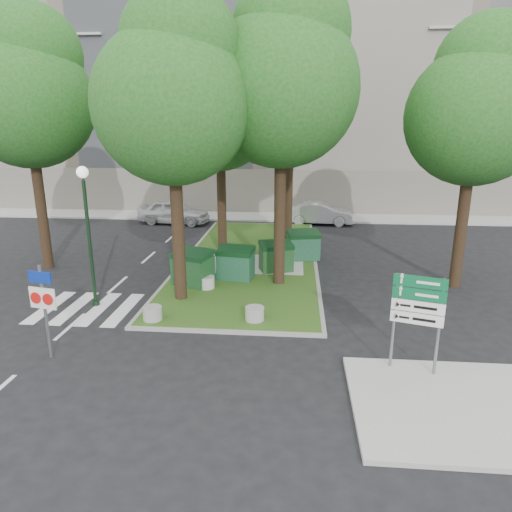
# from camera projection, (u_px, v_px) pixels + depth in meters

# --- Properties ---
(ground) EXTENTS (120.00, 120.00, 0.00)m
(ground) POSITION_uv_depth(u_px,v_px,m) (209.00, 332.00, 14.23)
(ground) COLOR black
(ground) RESTS_ON ground
(median_island) EXTENTS (6.00, 16.00, 0.12)m
(median_island) POSITION_uv_depth(u_px,v_px,m) (250.00, 259.00, 21.83)
(median_island) COLOR #2A4F16
(median_island) RESTS_ON ground
(median_kerb) EXTENTS (6.30, 16.30, 0.10)m
(median_kerb) POSITION_uv_depth(u_px,v_px,m) (250.00, 259.00, 21.83)
(median_kerb) COLOR gray
(median_kerb) RESTS_ON ground
(sidewalk_corner) EXTENTS (5.00, 4.00, 0.12)m
(sidewalk_corner) POSITION_uv_depth(u_px,v_px,m) (463.00, 407.00, 10.31)
(sidewalk_corner) COLOR #999993
(sidewalk_corner) RESTS_ON ground
(building_sidewalk) EXTENTS (42.00, 3.00, 0.12)m
(building_sidewalk) POSITION_uv_depth(u_px,v_px,m) (258.00, 217.00, 31.93)
(building_sidewalk) COLOR #999993
(building_sidewalk) RESTS_ON ground
(zebra_crossing) EXTENTS (5.00, 3.00, 0.01)m
(zebra_crossing) POSITION_uv_depth(u_px,v_px,m) (111.00, 309.00, 15.98)
(zebra_crossing) COLOR silver
(zebra_crossing) RESTS_ON ground
(apartment_building) EXTENTS (41.00, 12.00, 16.00)m
(apartment_building) POSITION_uv_depth(u_px,v_px,m) (266.00, 103.00, 36.93)
(apartment_building) COLOR tan
(apartment_building) RESTS_ON ground
(tree_median_near_left) EXTENTS (5.20, 5.20, 10.53)m
(tree_median_near_left) POSITION_uv_depth(u_px,v_px,m) (174.00, 90.00, 14.79)
(tree_median_near_left) COLOR black
(tree_median_near_left) RESTS_ON ground
(tree_median_near_right) EXTENTS (5.60, 5.60, 11.46)m
(tree_median_near_right) POSITION_uv_depth(u_px,v_px,m) (284.00, 73.00, 16.22)
(tree_median_near_right) COLOR black
(tree_median_near_right) RESTS_ON ground
(tree_median_mid) EXTENTS (4.80, 4.80, 9.99)m
(tree_median_mid) POSITION_uv_depth(u_px,v_px,m) (222.00, 108.00, 21.06)
(tree_median_mid) COLOR black
(tree_median_mid) RESTS_ON ground
(tree_median_far) EXTENTS (5.80, 5.80, 11.93)m
(tree_median_far) POSITION_uv_depth(u_px,v_px,m) (293.00, 83.00, 23.30)
(tree_median_far) COLOR black
(tree_median_far) RESTS_ON ground
(tree_street_left) EXTENTS (5.40, 5.40, 11.00)m
(tree_street_left) POSITION_uv_depth(u_px,v_px,m) (28.00, 89.00, 18.64)
(tree_street_left) COLOR black
(tree_street_left) RESTS_ON ground
(tree_street_right) EXTENTS (5.00, 5.00, 10.06)m
(tree_street_right) POSITION_uv_depth(u_px,v_px,m) (479.00, 103.00, 16.38)
(tree_street_right) COLOR black
(tree_street_right) RESTS_ON ground
(dumpster_a) EXTENTS (1.81, 1.56, 1.41)m
(dumpster_a) POSITION_uv_depth(u_px,v_px,m) (193.00, 268.00, 17.98)
(dumpster_a) COLOR #0E3614
(dumpster_a) RESTS_ON median_island
(dumpster_b) EXTENTS (1.58, 1.22, 1.34)m
(dumpster_b) POSITION_uv_depth(u_px,v_px,m) (236.00, 263.00, 18.69)
(dumpster_b) COLOR #124028
(dumpster_b) RESTS_ON median_island
(dumpster_c) EXTENTS (1.62, 1.34, 1.30)m
(dumpster_c) POSITION_uv_depth(u_px,v_px,m) (276.00, 257.00, 19.72)
(dumpster_c) COLOR #103613
(dumpster_c) RESTS_ON median_island
(dumpster_d) EXTENTS (1.68, 1.34, 1.38)m
(dumpster_d) POSITION_uv_depth(u_px,v_px,m) (303.00, 245.00, 21.45)
(dumpster_d) COLOR #144128
(dumpster_d) RESTS_ON median_island
(bollard_left) EXTENTS (0.61, 0.61, 0.44)m
(bollard_left) POSITION_uv_depth(u_px,v_px,m) (152.00, 313.00, 14.78)
(bollard_left) COLOR gray
(bollard_left) RESTS_ON median_island
(bollard_right) EXTENTS (0.62, 0.62, 0.44)m
(bollard_right) POSITION_uv_depth(u_px,v_px,m) (255.00, 314.00, 14.74)
(bollard_right) COLOR gray
(bollard_right) RESTS_ON median_island
(bollard_mid) EXTENTS (0.64, 0.64, 0.46)m
(bollard_mid) POSITION_uv_depth(u_px,v_px,m) (206.00, 282.00, 17.68)
(bollard_mid) COLOR #A7A6A2
(bollard_mid) RESTS_ON median_island
(litter_bin) EXTENTS (0.37, 0.37, 0.66)m
(litter_bin) POSITION_uv_depth(u_px,v_px,m) (292.00, 239.00, 24.09)
(litter_bin) COLOR yellow
(litter_bin) RESTS_ON median_island
(street_lamp) EXTENTS (0.39, 0.39, 4.91)m
(street_lamp) POSITION_uv_depth(u_px,v_px,m) (87.00, 221.00, 15.49)
(street_lamp) COLOR black
(street_lamp) RESTS_ON ground
(traffic_sign_pole) EXTENTS (0.80, 0.20, 2.67)m
(traffic_sign_pole) POSITION_uv_depth(u_px,v_px,m) (44.00, 300.00, 12.18)
(traffic_sign_pole) COLOR slate
(traffic_sign_pole) RESTS_ON ground
(directional_sign) EXTENTS (1.23, 0.41, 2.55)m
(directional_sign) POSITION_uv_depth(u_px,v_px,m) (418.00, 309.00, 11.33)
(directional_sign) COLOR slate
(directional_sign) RESTS_ON sidewalk_corner
(car_white) EXTENTS (4.82, 2.44, 1.57)m
(car_white) POSITION_uv_depth(u_px,v_px,m) (174.00, 212.00, 29.75)
(car_white) COLOR silver
(car_white) RESTS_ON ground
(car_silver) EXTENTS (4.39, 1.75, 1.42)m
(car_silver) POSITION_uv_depth(u_px,v_px,m) (320.00, 213.00, 29.59)
(car_silver) COLOR #9FA1A7
(car_silver) RESTS_ON ground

